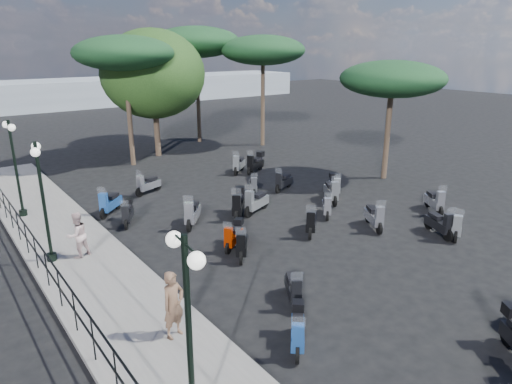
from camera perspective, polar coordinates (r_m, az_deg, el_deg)
ground at (r=16.34m, az=5.25°, el=-6.87°), size 120.00×120.00×0.00m
sidewalk at (r=15.89m, az=-20.56°, el=-8.47°), size 3.00×30.00×0.15m
railing at (r=15.13m, az=-25.39°, el=-7.01°), size 0.04×26.04×1.10m
lamp_post_0 at (r=7.82m, az=-8.38°, el=-16.77°), size 0.37×1.16×3.94m
lamp_post_1 at (r=15.63m, az=-25.13°, el=-0.31°), size 0.48×1.14×3.93m
lamp_post_2 at (r=20.47m, az=-27.92°, el=3.30°), size 0.32×1.16×3.94m
woman at (r=11.23m, az=-10.28°, el=-13.68°), size 0.70×0.56×1.69m
pedestrian_far at (r=16.03m, az=-21.44°, el=-5.01°), size 0.90×0.80×1.54m
scooter_0 at (r=12.87m, az=4.69°, el=-11.99°), size 0.91×1.34×1.21m
scooter_1 at (r=11.20m, az=5.23°, el=-16.87°), size 1.11×1.21×1.19m
scooter_2 at (r=16.08m, az=-2.82°, el=-5.49°), size 1.29×0.99×1.19m
scooter_3 at (r=18.80m, az=-15.73°, el=-2.61°), size 0.90×1.37×1.20m
scooter_4 at (r=20.12m, az=-17.78°, el=-1.37°), size 1.35×1.25×1.38m
scooter_7 at (r=17.34m, az=6.87°, el=-3.74°), size 1.27×1.26×1.34m
scooter_8 at (r=15.37m, az=-1.79°, el=-6.60°), size 1.09×1.35×1.30m
scooter_9 at (r=18.09m, az=-7.98°, el=-2.70°), size 1.30×1.47×1.47m
scooter_10 at (r=22.42m, az=-13.37°, el=0.89°), size 1.57×0.79×1.30m
scooter_13 at (r=18.86m, az=-2.21°, el=-1.52°), size 1.36×1.50×1.47m
scooter_14 at (r=19.26m, az=0.01°, el=-1.28°), size 1.71×0.88×1.43m
scooter_15 at (r=21.80m, az=-0.37°, el=0.79°), size 0.87×1.32×1.18m
scooter_17 at (r=18.44m, az=23.74°, el=-3.89°), size 1.46×0.97×1.31m
scooter_18 at (r=18.26m, az=14.57°, el=-3.05°), size 1.01×1.53×1.37m
scooter_19 at (r=19.17m, az=8.83°, el=-1.84°), size 1.06×1.19×1.20m
scooter_20 at (r=22.36m, az=3.43°, el=1.28°), size 1.51×0.80×1.27m
scooter_21 at (r=25.47m, az=-2.17°, el=3.45°), size 1.40×1.16×1.37m
scooter_23 at (r=18.37m, az=21.96°, el=-3.74°), size 0.83×1.57×1.32m
scooter_24 at (r=20.84m, az=21.44°, el=-1.11°), size 1.07×1.48×1.37m
scooter_25 at (r=20.90m, az=9.42°, el=0.02°), size 1.06×1.58×1.42m
scooter_26 at (r=22.02m, az=9.80°, el=0.81°), size 0.96×1.32×1.20m
scooter_27 at (r=25.48m, az=-0.08°, el=3.60°), size 1.64×0.99×1.41m
broadleaf_tree at (r=29.58m, az=-12.74°, el=14.19°), size 6.37×6.37×7.84m
pine_0 at (r=33.63m, az=-7.52°, el=18.06°), size 6.17×6.17×8.10m
pine_1 at (r=32.11m, az=0.88°, el=17.27°), size 5.72×5.72×7.50m
pine_2 at (r=27.45m, az=-16.17°, el=16.30°), size 5.61×5.61×7.38m
pine_3 at (r=24.65m, az=16.67°, el=13.35°), size 5.32×5.32×6.13m
distant_hills at (r=57.08m, az=-26.99°, el=10.65°), size 70.00×8.00×3.00m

